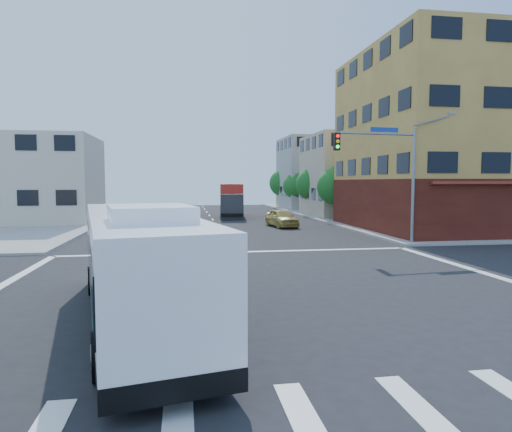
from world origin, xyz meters
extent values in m
plane|color=black|center=(0.00, 0.00, 0.00)|extent=(120.00, 120.00, 0.00)
cube|color=gray|center=(35.00, 35.00, 0.07)|extent=(50.00, 50.00, 0.15)
cube|color=gold|center=(20.00, 18.50, 7.00)|extent=(18.00, 15.00, 14.00)
cube|color=#541E13|center=(20.00, 18.50, 2.00)|extent=(18.09, 15.08, 4.00)
cube|color=#B7A78B|center=(17.00, 34.00, 4.50)|extent=(12.00, 10.00, 9.00)
cube|color=gray|center=(17.00, 48.00, 5.00)|extent=(12.00, 10.00, 10.00)
cube|color=beige|center=(-17.00, 30.00, 4.00)|extent=(12.00, 10.00, 8.00)
cylinder|color=gray|center=(10.80, 10.80, 3.50)|extent=(0.18, 0.18, 7.00)
cylinder|color=gray|center=(8.30, 10.55, 6.60)|extent=(5.01, 0.62, 0.12)
cube|color=black|center=(5.80, 10.30, 6.10)|extent=(0.32, 0.30, 1.00)
sphere|color=#FF0C0C|center=(5.80, 10.13, 6.40)|extent=(0.20, 0.20, 0.20)
sphere|color=yellow|center=(5.80, 10.13, 6.10)|extent=(0.20, 0.20, 0.20)
sphere|color=#19FF33|center=(5.80, 10.13, 5.80)|extent=(0.20, 0.20, 0.20)
cube|color=navy|center=(8.80, 10.60, 6.85)|extent=(1.80, 0.22, 0.28)
cube|color=gray|center=(13.30, 11.05, 8.00)|extent=(0.50, 0.22, 0.14)
cylinder|color=#352513|center=(11.80, 28.00, 0.96)|extent=(0.28, 0.28, 1.92)
sphere|color=#1A5B20|center=(11.80, 28.00, 3.37)|extent=(3.60, 3.60, 3.60)
sphere|color=#1A5B20|center=(12.20, 27.70, 4.27)|extent=(2.52, 2.52, 2.52)
cylinder|color=#352513|center=(11.80, 36.00, 1.00)|extent=(0.28, 0.28, 1.99)
sphere|color=#1A5B20|center=(11.80, 36.00, 3.51)|extent=(3.80, 3.80, 3.80)
sphere|color=#1A5B20|center=(12.20, 35.70, 4.46)|extent=(2.66, 2.66, 2.66)
cylinder|color=#352513|center=(11.80, 44.00, 0.94)|extent=(0.28, 0.28, 1.89)
sphere|color=#1A5B20|center=(11.80, 44.00, 3.25)|extent=(3.40, 3.40, 3.40)
sphere|color=#1A5B20|center=(12.20, 43.70, 4.10)|extent=(2.38, 2.38, 2.38)
cylinder|color=#352513|center=(11.80, 52.00, 1.01)|extent=(0.28, 0.28, 2.03)
sphere|color=#1A5B20|center=(11.80, 52.00, 3.63)|extent=(4.00, 4.00, 4.00)
sphere|color=#1A5B20|center=(12.20, 51.70, 4.63)|extent=(2.80, 2.80, 2.80)
cube|color=black|center=(-4.13, -2.33, 0.51)|extent=(4.59, 11.42, 0.42)
cube|color=white|center=(-4.13, -2.33, 1.65)|extent=(4.57, 11.40, 2.65)
cube|color=black|center=(-4.13, -2.33, 1.81)|extent=(4.55, 11.08, 1.16)
cube|color=black|center=(-5.25, 3.08, 1.72)|extent=(2.15, 0.50, 1.25)
cube|color=#E5590C|center=(-5.25, 3.10, 2.65)|extent=(1.75, 0.40, 0.26)
cube|color=white|center=(-4.13, -2.33, 2.92)|extent=(4.48, 11.17, 0.11)
cube|color=white|center=(-3.57, -5.06, 3.14)|extent=(2.04, 2.34, 0.33)
cube|color=#106A41|center=(-5.21, -3.03, 0.98)|extent=(1.05, 5.01, 0.26)
cube|color=#106A41|center=(-2.87, -2.54, 0.98)|extent=(1.05, 5.01, 0.26)
cylinder|color=black|center=(-5.94, 0.94, 0.48)|extent=(0.47, 1.00, 0.97)
cylinder|color=#99999E|center=(-6.07, 0.91, 0.48)|extent=(0.13, 0.48, 0.48)
cylinder|color=black|center=(-3.77, 1.39, 0.48)|extent=(0.47, 1.00, 0.97)
cylinder|color=#99999E|center=(-3.64, 1.42, 0.48)|extent=(0.13, 0.48, 0.48)
cylinder|color=black|center=(-4.50, -6.05, 0.48)|extent=(0.47, 1.00, 0.97)
cylinder|color=#99999E|center=(-4.63, -6.08, 0.48)|extent=(0.13, 0.48, 0.48)
cylinder|color=black|center=(-2.32, -5.60, 0.48)|extent=(0.47, 1.00, 0.97)
cylinder|color=#99999E|center=(-2.20, -5.57, 0.48)|extent=(0.13, 0.48, 0.48)
cube|color=#2A2B30|center=(1.95, 30.92, 1.29)|extent=(2.49, 2.40, 2.58)
cube|color=black|center=(1.86, 29.98, 1.69)|extent=(2.09, 0.28, 0.99)
cube|color=red|center=(2.32, 34.68, 2.09)|extent=(2.92, 5.77, 2.98)
cube|color=black|center=(2.20, 33.50, 0.55)|extent=(2.95, 8.13, 0.30)
cylinder|color=black|center=(0.93, 31.22, 0.50)|extent=(0.37, 1.02, 0.99)
cylinder|color=black|center=(3.01, 31.02, 0.50)|extent=(0.37, 1.02, 0.99)
cylinder|color=black|center=(1.21, 34.09, 0.50)|extent=(0.37, 1.02, 0.99)
cylinder|color=black|center=(3.29, 33.89, 0.50)|extent=(0.37, 1.02, 0.99)
cylinder|color=black|center=(1.45, 36.57, 0.50)|extent=(0.37, 1.02, 0.99)
cylinder|color=black|center=(3.53, 36.36, 0.50)|extent=(0.37, 1.02, 0.99)
imported|color=#B59F46|center=(5.31, 22.77, 0.76)|extent=(2.44, 4.68, 1.52)
camera|label=1|loc=(-2.87, -14.87, 3.81)|focal=32.00mm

